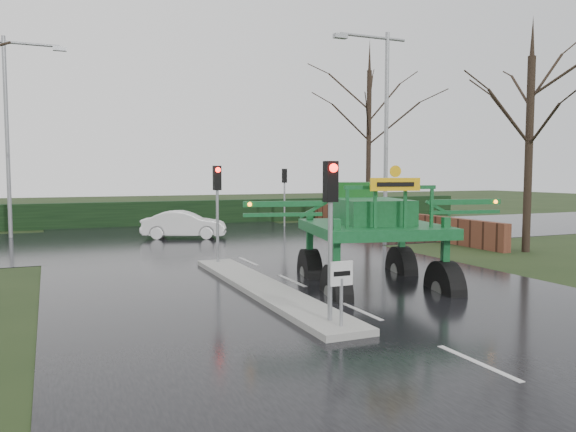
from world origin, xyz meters
name	(u,v)px	position (x,y,z in m)	size (l,w,h in m)	color
ground	(359,311)	(0.00, 0.00, 0.00)	(140.00, 140.00, 0.00)	black
road_main	(232,255)	(0.00, 10.00, 0.00)	(14.00, 80.00, 0.02)	black
road_cross	(196,238)	(0.00, 16.00, 0.01)	(80.00, 12.00, 0.02)	black
median_island	(263,288)	(-1.30, 3.00, 0.09)	(1.20, 10.00, 0.16)	gray
hedge_row	(165,213)	(0.00, 24.00, 0.75)	(44.00, 0.90, 1.50)	black
brick_wall	(376,220)	(10.50, 16.00, 0.60)	(0.40, 20.00, 1.20)	#592D1E
keep_left_sign	(341,283)	(-1.30, -1.50, 1.06)	(0.50, 0.07, 1.35)	gray
traffic_signal_near	(331,206)	(-1.30, -1.01, 2.59)	(0.26, 0.33, 3.52)	gray
traffic_signal_mid	(217,193)	(-1.30, 7.49, 2.59)	(0.26, 0.33, 3.52)	gray
traffic_signal_far	(284,184)	(6.50, 20.01, 2.59)	(0.26, 0.33, 3.52)	gray
street_light_right	(381,117)	(8.19, 12.00, 5.99)	(3.85, 0.30, 10.00)	gray
street_light_left_far	(13,118)	(-8.19, 20.00, 5.99)	(3.85, 0.30, 10.00)	gray
tree_right_near	(530,126)	(11.50, 6.00, 5.20)	(5.60, 5.60, 9.64)	black
tree_right_far	(369,124)	(13.00, 21.00, 6.50)	(7.00, 7.00, 12.05)	black
crop_sprayer	(334,219)	(0.29, 1.82, 2.05)	(7.61, 5.48, 4.34)	black
white_sedan	(184,238)	(-0.50, 16.29, 0.00)	(1.43, 4.11, 1.35)	white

